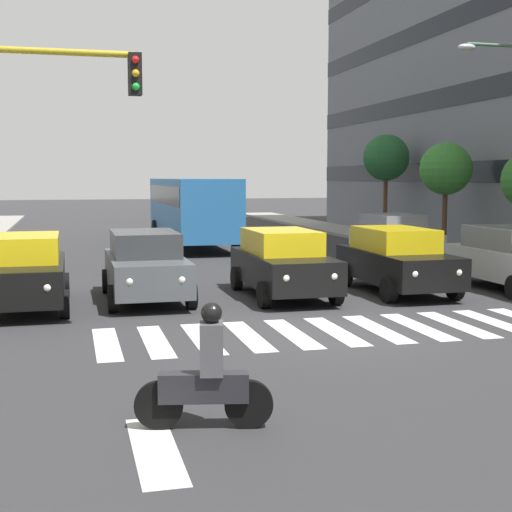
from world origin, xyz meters
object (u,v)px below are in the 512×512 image
(car_2, at_px, (283,263))
(bus_behind_traffic, at_px, (191,204))
(car_4, at_px, (24,271))
(street_tree_2, at_px, (446,169))
(car_3, at_px, (146,265))
(motorcycle_with_rider, at_px, (206,377))
(car_1, at_px, (396,260))
(car_row2_0, at_px, (394,237))
(street_tree_3, at_px, (386,158))

(car_2, height_order, bus_behind_traffic, bus_behind_traffic)
(car_4, distance_m, street_tree_2, 18.17)
(car_3, xyz_separation_m, motorcycle_with_rider, (0.24, 9.62, -0.24))
(car_1, height_order, car_4, same)
(car_3, relative_size, car_row2_0, 1.00)
(car_1, height_order, car_row2_0, same)
(street_tree_3, bearing_deg, car_1, 66.71)
(car_1, bearing_deg, car_3, -3.54)
(car_2, xyz_separation_m, car_row2_0, (-6.17, -6.56, 0.00))
(car_row2_0, distance_m, motorcycle_with_rider, 18.68)
(motorcycle_with_rider, bearing_deg, car_row2_0, -121.94)
(street_tree_2, bearing_deg, bus_behind_traffic, -31.71)
(car_row2_0, bearing_deg, street_tree_2, -146.48)
(car_2, relative_size, car_row2_0, 1.00)
(motorcycle_with_rider, bearing_deg, car_3, -91.43)
(car_1, distance_m, car_2, 3.14)
(car_4, height_order, bus_behind_traffic, bus_behind_traffic)
(car_3, height_order, motorcycle_with_rider, car_3)
(motorcycle_with_rider, bearing_deg, car_1, -126.65)
(car_1, distance_m, motorcycle_with_rider, 11.49)
(motorcycle_with_rider, xyz_separation_m, street_tree_3, (-13.27, -24.11, 3.34))
(street_tree_2, bearing_deg, street_tree_3, -91.85)
(car_4, bearing_deg, car_3, -170.80)
(bus_behind_traffic, bearing_deg, street_tree_2, 148.29)
(car_1, height_order, street_tree_2, street_tree_2)
(bus_behind_traffic, xyz_separation_m, street_tree_2, (-9.35, 5.78, 1.52))
(car_2, bearing_deg, motorcycle_with_rider, 68.22)
(car_4, bearing_deg, car_row2_0, -151.84)
(car_3, distance_m, car_4, 2.91)
(car_1, bearing_deg, motorcycle_with_rider, 53.35)
(car_3, height_order, street_tree_3, street_tree_3)
(car_3, xyz_separation_m, street_tree_2, (-12.83, -8.34, 2.50))
(car_3, bearing_deg, car_2, 174.62)
(car_3, relative_size, street_tree_3, 0.89)
(car_4, bearing_deg, car_1, -179.66)
(car_4, relative_size, street_tree_2, 1.03)
(car_row2_0, bearing_deg, bus_behind_traffic, -51.99)
(car_row2_0, relative_size, motorcycle_with_rider, 2.64)
(bus_behind_traffic, xyz_separation_m, motorcycle_with_rider, (3.71, 23.74, -1.21))
(motorcycle_with_rider, distance_m, street_tree_3, 27.72)
(car_4, height_order, street_tree_2, street_tree_2)
(car_row2_0, distance_m, street_tree_3, 9.45)
(car_1, relative_size, street_tree_2, 1.03)
(car_2, bearing_deg, car_row2_0, -133.24)
(car_2, bearing_deg, street_tree_2, -137.18)
(street_tree_2, bearing_deg, car_row2_0, 33.52)
(car_row2_0, height_order, street_tree_2, street_tree_2)
(car_2, height_order, car_row2_0, same)
(car_1, bearing_deg, car_2, -1.50)
(car_2, height_order, street_tree_2, street_tree_2)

